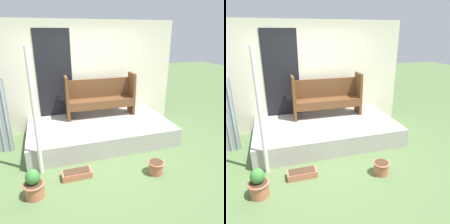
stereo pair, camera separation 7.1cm
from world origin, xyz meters
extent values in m
plane|color=#516B3D|center=(0.00, 0.00, 0.00)|extent=(24.00, 24.00, 0.00)
cube|color=#A8A399|center=(0.19, 0.85, 0.20)|extent=(3.11, 1.69, 0.40)
cube|color=beige|center=(0.19, 1.72, 1.30)|extent=(4.31, 0.06, 2.60)
cube|color=black|center=(-0.67, 1.68, 1.41)|extent=(0.80, 0.02, 2.00)
cylinder|color=#979CA5|center=(-1.70, 0.89, 0.76)|extent=(0.04, 0.04, 1.52)
cylinder|color=white|center=(-1.12, -0.08, 1.07)|extent=(0.07, 0.07, 2.14)
cube|color=brown|center=(-0.46, 1.32, 0.90)|extent=(0.07, 0.40, 1.01)
cube|color=brown|center=(1.12, 1.30, 0.90)|extent=(0.07, 0.40, 1.01)
cube|color=brown|center=(0.33, 1.31, 0.80)|extent=(1.52, 0.42, 0.04)
cube|color=brown|center=(0.33, 1.13, 0.70)|extent=(1.51, 0.05, 0.15)
cube|color=brown|center=(0.33, 1.49, 1.05)|extent=(1.51, 0.06, 0.45)
cylinder|color=#B76647|center=(-1.23, -0.66, 0.12)|extent=(0.28, 0.28, 0.23)
torus|color=#B76647|center=(-1.23, -0.66, 0.22)|extent=(0.32, 0.32, 0.02)
cylinder|color=#422D1E|center=(-1.23, -0.66, 0.24)|extent=(0.25, 0.25, 0.01)
ellipsoid|color=#387A33|center=(-1.23, -0.66, 0.35)|extent=(0.21, 0.21, 0.23)
cylinder|color=#B76647|center=(0.77, -0.69, 0.11)|extent=(0.25, 0.25, 0.22)
torus|color=#B76647|center=(0.77, -0.69, 0.21)|extent=(0.29, 0.29, 0.02)
cylinder|color=#422D1E|center=(0.77, -0.69, 0.23)|extent=(0.23, 0.23, 0.01)
cube|color=#B76647|center=(-0.56, -0.39, 0.06)|extent=(0.50, 0.21, 0.12)
cube|color=#422D1E|center=(-0.56, -0.39, 0.12)|extent=(0.44, 0.18, 0.01)
camera|label=1|loc=(-0.94, -3.52, 2.31)|focal=35.00mm
camera|label=2|loc=(-0.87, -3.55, 2.31)|focal=35.00mm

